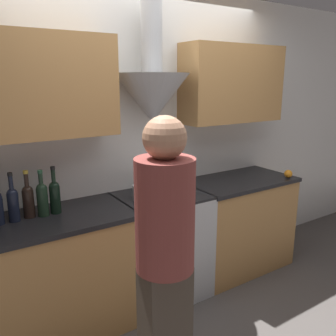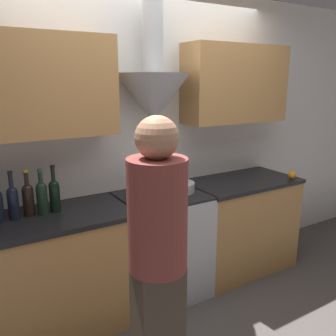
# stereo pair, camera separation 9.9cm
# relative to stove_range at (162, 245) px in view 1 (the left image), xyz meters

# --- Properties ---
(ground_plane) EXTENTS (12.00, 12.00, 0.00)m
(ground_plane) POSITION_rel_stove_range_xyz_m (0.00, -0.33, -0.46)
(ground_plane) COLOR #4C4744
(wall_back) EXTENTS (8.40, 0.61, 2.60)m
(wall_back) POSITION_rel_stove_range_xyz_m (-0.06, 0.26, 1.01)
(wall_back) COLOR white
(wall_back) RESTS_ON ground_plane
(counter_left) EXTENTS (1.43, 0.62, 0.91)m
(counter_left) POSITION_rel_stove_range_xyz_m (-1.06, -0.00, -0.00)
(counter_left) COLOR #B27F47
(counter_left) RESTS_ON ground_plane
(counter_right) EXTENTS (1.07, 0.62, 0.91)m
(counter_right) POSITION_rel_stove_range_xyz_m (0.88, -0.00, -0.00)
(counter_right) COLOR #B27F47
(counter_right) RESTS_ON ground_plane
(stove_range) EXTENTS (0.71, 0.60, 0.91)m
(stove_range) POSITION_rel_stove_range_xyz_m (0.00, 0.00, 0.00)
(stove_range) COLOR #B7BABC
(stove_range) RESTS_ON ground_plane
(wine_bottle_6) EXTENTS (0.07, 0.07, 0.34)m
(wine_bottle_6) POSITION_rel_stove_range_xyz_m (-1.13, 0.06, 0.59)
(wine_bottle_6) COLOR black
(wine_bottle_6) RESTS_ON counter_left
(wine_bottle_7) EXTENTS (0.08, 0.08, 0.33)m
(wine_bottle_7) POSITION_rel_stove_range_xyz_m (-1.03, 0.08, 0.58)
(wine_bottle_7) COLOR black
(wine_bottle_7) RESTS_ON counter_left
(wine_bottle_8) EXTENTS (0.08, 0.08, 0.33)m
(wine_bottle_8) POSITION_rel_stove_range_xyz_m (-0.94, 0.06, 0.59)
(wine_bottle_8) COLOR black
(wine_bottle_8) RESTS_ON counter_left
(wine_bottle_9) EXTENTS (0.08, 0.08, 0.34)m
(wine_bottle_9) POSITION_rel_stove_range_xyz_m (-0.85, 0.06, 0.59)
(wine_bottle_9) COLOR black
(wine_bottle_9) RESTS_ON counter_left
(stock_pot) EXTENTS (0.22, 0.22, 0.12)m
(stock_pot) POSITION_rel_stove_range_xyz_m (-0.16, -0.03, 0.51)
(stock_pot) COLOR #B7BABC
(stock_pot) RESTS_ON stove_range
(mixing_bowl) EXTENTS (0.29, 0.29, 0.08)m
(mixing_bowl) POSITION_rel_stove_range_xyz_m (0.16, 0.01, 0.49)
(mixing_bowl) COLOR #B7BABC
(mixing_bowl) RESTS_ON stove_range
(orange_fruit) EXTENTS (0.08, 0.08, 0.08)m
(orange_fruit) POSITION_rel_stove_range_xyz_m (1.31, -0.23, 0.49)
(orange_fruit) COLOR orange
(orange_fruit) RESTS_ON counter_right
(person_foreground_left) EXTENTS (0.31, 0.31, 1.68)m
(person_foreground_left) POSITION_rel_stove_range_xyz_m (-0.58, -0.96, 0.48)
(person_foreground_left) COLOR #473D33
(person_foreground_left) RESTS_ON ground_plane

